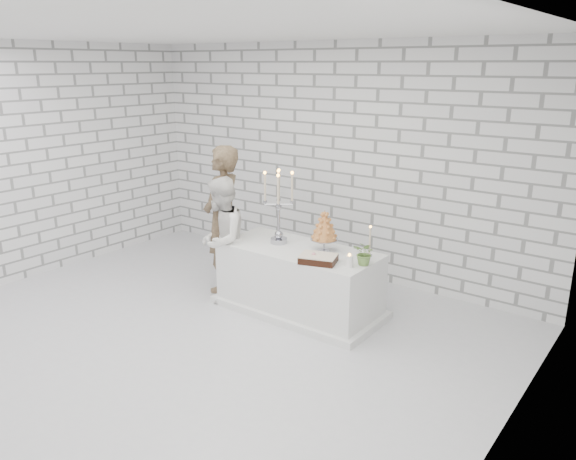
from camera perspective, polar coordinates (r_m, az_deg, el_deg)
The scene contains 14 objects.
ground at distance 5.97m, azimuth -9.01°, elevation -10.59°, with size 6.00×5.00×0.01m, color silver.
ceiling at distance 5.32m, azimuth -10.56°, elevation 19.51°, with size 6.00×5.00×0.01m, color white.
wall_back at distance 7.35m, azimuth 4.61°, elevation 7.16°, with size 6.00×0.01×3.00m, color white.
wall_left at distance 7.87m, azimuth -25.06°, elevation 6.28°, with size 0.01×5.00×3.00m, color white.
wall_right at distance 3.92m, azimuth 22.14°, elevation -2.64°, with size 0.01×5.00×3.00m, color white.
cake_table at distance 6.28m, azimuth 1.11°, elevation -5.15°, with size 1.80×0.80×0.75m, color white.
groom at distance 6.78m, azimuth -6.72°, elevation 1.08°, with size 0.66×0.43×1.80m, color #3E3022.
bride at distance 6.52m, azimuth -6.84°, elevation -1.02°, with size 0.72×0.56×1.49m, color white.
candelabra at distance 6.23m, azimuth -0.97°, elevation 2.40°, with size 0.35×0.35×0.85m, color #A1A1AB, non-canonical shape.
croquembouche at distance 5.99m, azimuth 3.76°, elevation -0.12°, with size 0.30×0.30×0.47m, color #A6612C, non-canonical shape.
chocolate_cake at distance 5.72m, azimuth 3.13°, elevation -2.97°, with size 0.37×0.26×0.08m, color black.
pillar_candle at distance 5.62m, azimuth 6.31°, elevation -3.20°, with size 0.08×0.08×0.12m, color white.
extra_taper at distance 5.92m, azimuth 8.41°, elevation -1.24°, with size 0.06×0.06×0.32m, color beige.
flowers at distance 5.67m, azimuth 7.93°, elevation -2.38°, with size 0.23×0.20×0.25m, color #496A2E.
Camera 1 is at (3.88, -3.62, 2.72)m, focal length 34.59 mm.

